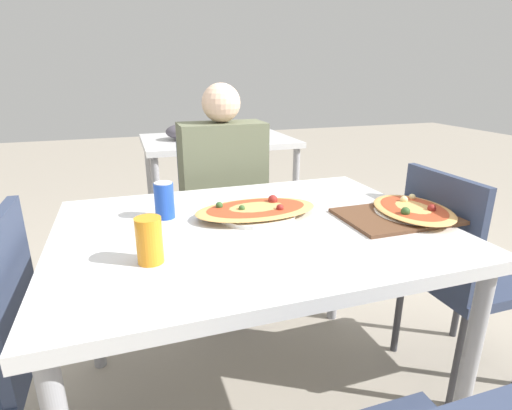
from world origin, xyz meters
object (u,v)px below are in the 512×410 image
Objects in this scene: chair_far_seated at (220,215)px; pizza_main at (256,210)px; chair_side_right at (456,267)px; drink_glass at (149,240)px; pizza_second at (413,210)px; dining_table at (253,244)px; soda_can at (164,200)px; person_seated at (224,186)px.

pizza_main is (-0.03, -0.72, 0.27)m from chair_far_seated.
drink_glass is (-1.15, -0.09, 0.31)m from chair_side_right.
pizza_second is at bearing 118.51° from chair_far_seated.
pizza_second is (-0.25, -0.01, 0.27)m from chair_side_right.
dining_table is 9.97× the size of drink_glass.
chair_far_seated is 7.02× the size of drink_glass.
chair_side_right is 6.98× the size of soda_can.
person_seated is at bearing 86.81° from pizza_main.
chair_far_seated reaches higher than pizza_second.
pizza_main is at bearing -15.20° from soda_can.
chair_far_seated is 2.35× the size of pizza_second.
chair_far_seated is (0.07, 0.80, -0.18)m from dining_table.
dining_table is at bearing -95.61° from chair_side_right.
person_seated is (-0.00, -0.11, 0.19)m from chair_far_seated.
soda_can is 0.86m from pizza_second.
drink_glass is at bearing -85.65° from chair_side_right.
soda_can is at bearing 162.69° from pizza_second.
chair_far_seated and chair_side_right have the same top height.
person_seated reaches higher than dining_table.
pizza_second is at bearing -9.25° from dining_table.
pizza_main is (-0.77, 0.16, 0.27)m from chair_side_right.
pizza_second is at bearing -87.47° from chair_side_right.
chair_far_seated is 6.98× the size of soda_can.
pizza_second is at bearing 121.88° from person_seated.
person_seated is at bearing 83.81° from dining_table.
person_seated is at bearing 64.29° from drink_glass.
chair_side_right is at bearing 129.96° from chair_far_seated.
drink_glass is (-0.34, -0.17, 0.13)m from dining_table.
chair_far_seated is at bearing 118.51° from pizza_second.
soda_can is (-0.30, 0.08, 0.04)m from pizza_main.
drink_glass reaches higher than pizza_second.
chair_side_right reaches higher than dining_table.
chair_side_right is 7.02× the size of drink_glass.
pizza_second is at bearing -17.31° from soda_can.
person_seated is at bearing 121.88° from pizza_second.
dining_table is 0.82m from chair_far_seated.
pizza_main is at bearing 161.47° from pizza_second.
person_seated is at bearing 90.00° from chair_far_seated.
drink_glass is (-0.38, -0.25, 0.04)m from pizza_main.
pizza_second is (0.52, -0.17, -0.00)m from pizza_main.
chair_side_right reaches higher than pizza_second.
person_seated is 3.14× the size of pizza_second.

